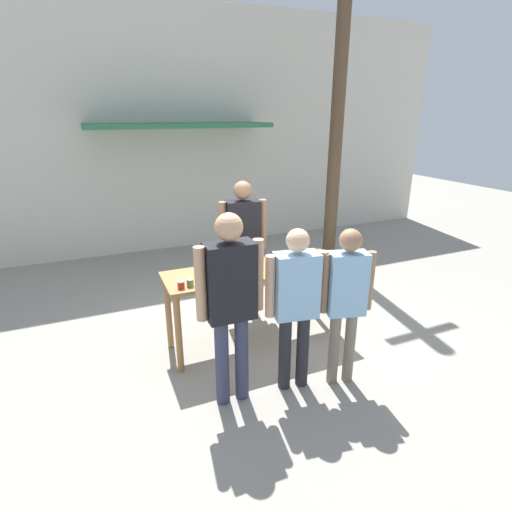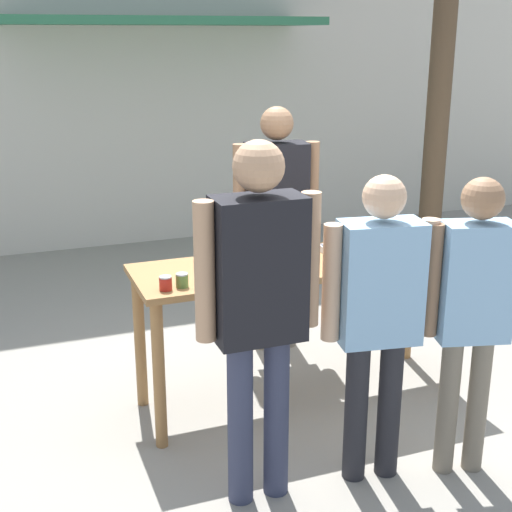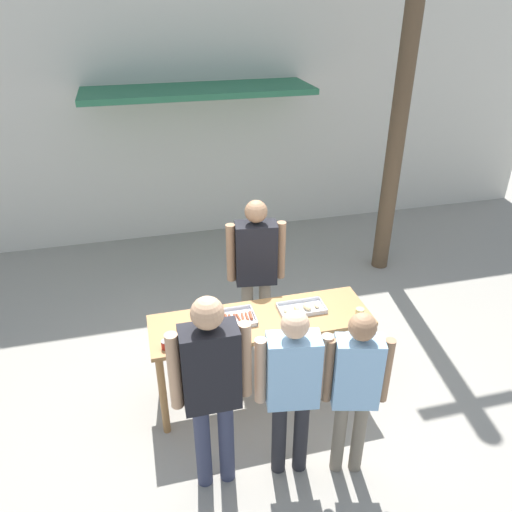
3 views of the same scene
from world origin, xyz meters
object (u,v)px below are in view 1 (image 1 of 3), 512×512
food_tray_sausages (231,269)px  person_server_behind_table (243,236)px  condiment_jar_ketchup (190,283)px  beer_cup (334,259)px  person_customer_with_cup (346,294)px  condiment_jar_mustard (181,285)px  food_tray_buns (287,261)px  person_customer_waiting_in_line (296,297)px  utility_pole (339,92)px  person_customer_holding_hotdog (230,295)px

food_tray_sausages → person_server_behind_table: (0.44, 0.74, 0.13)m
food_tray_sausages → condiment_jar_ketchup: 0.58m
beer_cup → person_customer_with_cup: bearing=-116.5°
food_tray_sausages → condiment_jar_mustard: size_ratio=5.78×
food_tray_sausages → person_server_behind_table: size_ratio=0.25×
food_tray_buns → condiment_jar_mustard: (-1.33, -0.26, 0.02)m
person_server_behind_table → person_customer_waiting_in_line: person_server_behind_table is taller
condiment_jar_ketchup → person_customer_waiting_in_line: size_ratio=0.05×
food_tray_sausages → food_tray_buns: size_ratio=1.02×
condiment_jar_mustard → condiment_jar_ketchup: 0.10m
person_customer_with_cup → utility_pole: bearing=-106.2°
food_tray_buns → utility_pole: (1.98, 2.09, 1.98)m
person_customer_waiting_in_line → food_tray_buns: bearing=-103.8°
person_server_behind_table → person_customer_waiting_in_line: 1.73m
food_tray_buns → beer_cup: 0.55m
person_customer_with_cup → utility_pole: (1.92, 3.19, 1.95)m
condiment_jar_mustard → person_customer_with_cup: size_ratio=0.05×
person_server_behind_table → condiment_jar_mustard: bearing=-128.9°
food_tray_sausages → person_customer_holding_hotdog: person_customer_holding_hotdog is taller
person_customer_waiting_in_line → beer_cup: bearing=-132.0°
person_server_behind_table → condiment_jar_ketchup: bearing=-126.6°
condiment_jar_ketchup → person_server_behind_table: bearing=45.5°
person_customer_holding_hotdog → person_customer_waiting_in_line: person_customer_holding_hotdog is taller
beer_cup → person_server_behind_table: size_ratio=0.05×
person_server_behind_table → person_customer_holding_hotdog: size_ratio=0.98×
food_tray_buns → person_customer_holding_hotdog: size_ratio=0.24×
person_customer_waiting_in_line → utility_pole: size_ratio=0.29×
person_customer_with_cup → food_tray_buns: bearing=-71.9°
food_tray_buns → condiment_jar_mustard: 1.36m
food_tray_buns → person_server_behind_table: person_server_behind_table is taller
beer_cup → person_customer_with_cup: 0.95m
person_server_behind_table → person_customer_with_cup: size_ratio=1.11×
food_tray_sausages → food_tray_buns: 0.71m
person_customer_holding_hotdog → person_customer_waiting_in_line: size_ratio=1.12×
person_customer_holding_hotdog → beer_cup: bearing=-155.6°
condiment_jar_mustard → person_customer_with_cup: person_customer_with_cup is taller
person_customer_holding_hotdog → person_customer_waiting_in_line: 0.64m
condiment_jar_mustard → utility_pole: (3.31, 2.35, 1.96)m
person_customer_holding_hotdog → food_tray_buns: bearing=-137.8°
condiment_jar_ketchup → person_customer_holding_hotdog: size_ratio=0.04×
food_tray_buns → person_customer_waiting_in_line: (-0.41, -0.98, 0.03)m
food_tray_sausages → person_customer_holding_hotdog: (-0.34, -0.93, 0.15)m
food_tray_buns → condiment_jar_ketchup: size_ratio=5.68×
beer_cup → person_customer_holding_hotdog: person_customer_holding_hotdog is taller
person_customer_waiting_in_line → person_server_behind_table: bearing=-85.6°
person_customer_with_cup → person_customer_waiting_in_line: (-0.48, 0.12, 0.00)m
person_customer_with_cup → utility_pole: utility_pole is taller
condiment_jar_ketchup → utility_pole: utility_pole is taller
person_server_behind_table → utility_pole: (2.25, 1.35, 1.86)m
food_tray_sausages → food_tray_buns: (0.71, -0.00, 0.00)m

